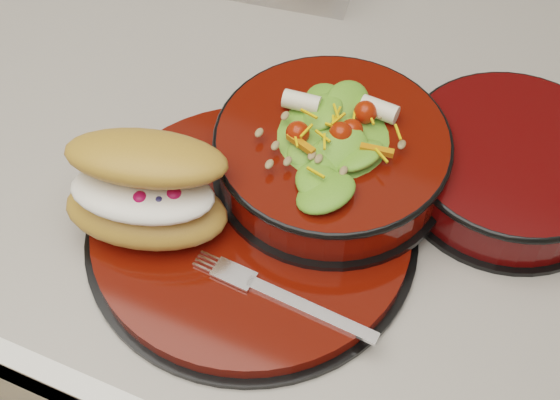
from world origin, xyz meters
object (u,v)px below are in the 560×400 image
at_px(fork, 288,299).
at_px(extra_bowl, 511,165).
at_px(island_counter, 227,288).
at_px(croissant, 146,190).
at_px(dinner_plate, 252,229).
at_px(salad_bowl, 332,147).

xyz_separation_m(fork, extra_bowl, (0.14, 0.22, 0.01)).
bearing_deg(island_counter, croissant, -76.44).
xyz_separation_m(island_counter, dinner_plate, (0.13, -0.17, 0.46)).
bearing_deg(salad_bowl, dinner_plate, -116.96).
height_order(island_counter, extra_bowl, extra_bowl).
bearing_deg(salad_bowl, extra_bowl, 23.50).
height_order(salad_bowl, extra_bowl, salad_bowl).
xyz_separation_m(dinner_plate, fork, (0.06, -0.06, 0.01)).
distance_m(island_counter, fork, 0.56).
bearing_deg(croissant, island_counter, 89.04).
height_order(island_counter, croissant, croissant).
height_order(island_counter, dinner_plate, dinner_plate).
distance_m(salad_bowl, extra_bowl, 0.17).
distance_m(dinner_plate, salad_bowl, 0.11).
relative_size(salad_bowl, fork, 1.47).
height_order(dinner_plate, salad_bowl, salad_bowl).
bearing_deg(island_counter, dinner_plate, -51.24).
bearing_deg(croissant, salad_bowl, 27.78).
distance_m(island_counter, dinner_plate, 0.50).
xyz_separation_m(dinner_plate, croissant, (-0.09, -0.03, 0.05)).
distance_m(dinner_plate, fork, 0.09).
distance_m(island_counter, croissant, 0.55).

